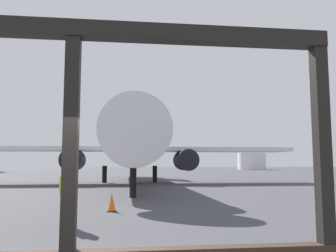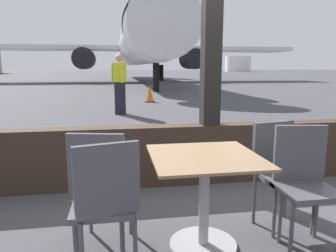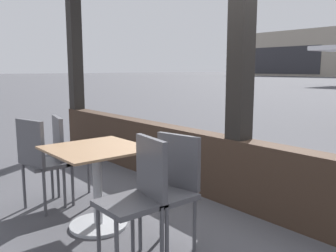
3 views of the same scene
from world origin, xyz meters
The scene contains 6 objects.
ground_plane centered at (0.00, 40.00, 0.00)m, with size 220.00×220.00×0.00m, color #424247.
window_frame centered at (0.00, 0.00, 1.34)m, with size 7.60×0.24×3.89m.
airplane centered at (1.17, 27.40, 3.41)m, with size 30.17×33.83×10.26m.
ground_crew_worker centered at (-0.97, 5.84, 0.90)m, with size 0.40×0.55×1.74m.
traffic_cone centered at (0.24, 8.99, 0.33)m, with size 0.36×0.36×0.70m.
fuel_storage_tank centered at (35.09, 87.80, 2.27)m, with size 7.56×7.56×4.53m, color white.
Camera 1 is at (0.76, -4.94, 1.88)m, focal length 37.31 mm.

